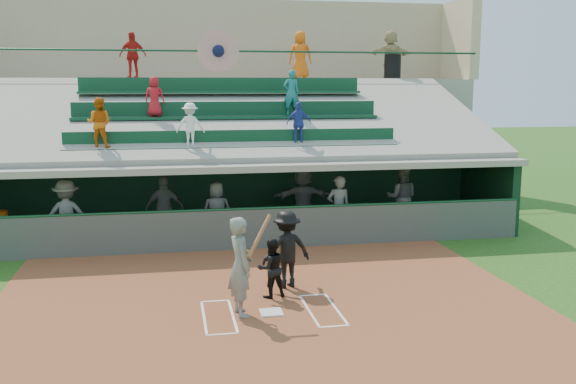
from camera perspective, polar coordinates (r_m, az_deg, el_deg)
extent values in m
plane|color=#224B15|center=(12.68, -1.49, -10.79)|extent=(100.00, 100.00, 0.00)
cube|color=brown|center=(13.15, -1.84, -10.00)|extent=(11.00, 9.00, 0.02)
cube|color=silver|center=(12.67, -1.49, -10.64)|extent=(0.43, 0.43, 0.03)
cube|color=white|center=(12.59, -4.93, -10.87)|extent=(0.05, 1.80, 0.01)
cube|color=silver|center=(12.81, 1.88, -10.48)|extent=(0.05, 1.80, 0.01)
cube|color=white|center=(12.55, -7.47, -10.98)|extent=(0.05, 1.80, 0.01)
cube|color=white|center=(12.93, 4.30, -10.30)|extent=(0.05, 1.80, 0.01)
cube|color=white|center=(13.41, -6.50, -9.60)|extent=(0.60, 0.05, 0.01)
cube|color=white|center=(13.69, 2.19, -9.14)|extent=(0.60, 0.05, 0.01)
cube|color=silver|center=(11.73, -5.85, -12.45)|extent=(0.60, 0.05, 0.01)
cube|color=white|center=(12.05, 4.12, -11.81)|extent=(0.60, 0.05, 0.01)
cube|color=gray|center=(19.10, -4.70, -3.77)|extent=(16.00, 3.50, 0.04)
cube|color=gray|center=(25.40, -6.35, 4.72)|extent=(20.00, 3.00, 4.60)
cube|color=#4A4F4A|center=(17.29, -4.13, -3.38)|extent=(16.00, 0.06, 1.10)
cylinder|color=#144125|center=(17.17, -4.15, -1.52)|extent=(16.00, 0.08, 0.08)
cube|color=black|center=(20.60, -5.25, 0.26)|extent=(16.00, 0.25, 2.20)
cube|color=black|center=(21.22, 17.27, 0.14)|extent=(0.25, 3.50, 2.20)
cube|color=gray|center=(18.72, -4.79, 2.74)|extent=(16.40, 3.90, 0.18)
cube|color=gray|center=(22.32, -5.67, 1.10)|extent=(16.40, 3.50, 2.30)
cube|color=gray|center=(23.82, -6.06, 4.41)|extent=(16.40, 0.30, 4.60)
cube|color=gray|center=(20.46, -5.37, 6.82)|extent=(16.40, 6.51, 2.37)
cube|color=#0C361D|center=(18.13, -4.64, 3.95)|extent=(9.40, 0.42, 0.08)
cube|color=#0C3821|center=(18.31, -4.71, 4.82)|extent=(9.40, 0.06, 0.45)
cube|color=#0D3922|center=(19.96, -5.24, 6.61)|extent=(9.40, 0.42, 0.08)
cube|color=#0C3721|center=(20.15, -5.30, 7.37)|extent=(9.40, 0.06, 0.45)
cube|color=#0D3D24|center=(21.83, -5.74, 8.82)|extent=(9.40, 0.42, 0.08)
cube|color=#0D3C21|center=(22.03, -5.80, 9.50)|extent=(9.40, 0.06, 0.45)
imported|color=#CC5C0C|center=(18.17, -16.44, 5.90)|extent=(0.77, 0.66, 1.37)
imported|color=white|center=(18.09, -8.68, 5.92)|extent=(0.85, 0.57, 1.22)
imported|color=#263B98|center=(18.45, 0.97, 6.10)|extent=(0.73, 0.33, 1.22)
imported|color=#AE131C|center=(19.96, -11.78, 8.30)|extent=(0.65, 0.49, 1.21)
imported|color=#18696E|center=(20.31, 0.30, 8.80)|extent=(0.55, 0.40, 1.41)
cylinder|color=#123A23|center=(23.85, -6.22, 12.35)|extent=(20.00, 0.07, 0.07)
cylinder|color=red|center=(23.83, -6.22, 12.35)|extent=(1.50, 0.06, 1.50)
sphere|color=#0D1235|center=(23.80, -6.21, 12.36)|extent=(0.44, 0.44, 0.44)
cube|color=tan|center=(26.87, -6.75, 13.30)|extent=(20.00, 0.40, 3.20)
cube|color=tan|center=(27.95, 14.95, 12.90)|extent=(0.40, 3.00, 3.20)
imported|color=#5F615B|center=(12.33, -4.25, -6.61)|extent=(0.58, 0.78, 1.92)
cylinder|color=#955B36|center=(12.07, -2.56, -3.91)|extent=(0.56, 0.54, 0.75)
sphere|color=olive|center=(12.28, -3.66, -5.38)|extent=(0.10, 0.10, 0.10)
imported|color=black|center=(13.40, -1.53, -6.78)|extent=(0.70, 0.60, 1.24)
imported|color=black|center=(14.01, -0.13, -5.09)|extent=(1.21, 0.86, 1.70)
cube|color=olive|center=(20.19, -4.45, -2.37)|extent=(13.79, 3.53, 0.42)
cube|color=white|center=(19.06, -24.04, -3.55)|extent=(0.91, 0.81, 0.65)
cylinder|color=#C54F0B|center=(18.91, -24.17, -2.08)|extent=(0.37, 0.37, 0.37)
imported|color=#5F635D|center=(18.11, -19.08, -1.92)|extent=(1.25, 0.77, 1.87)
imported|color=#535550|center=(18.52, -10.90, -1.41)|extent=(1.08, 0.49, 1.81)
imported|color=#525450|center=(18.16, -6.33, -1.73)|extent=(0.82, 0.54, 1.68)
imported|color=#5D605A|center=(19.47, 1.34, -0.55)|extent=(1.78, 0.58, 1.92)
imported|color=#525450|center=(18.17, 4.52, -1.43)|extent=(0.69, 0.47, 1.84)
imported|color=#535550|center=(19.85, 10.07, -0.49)|extent=(1.13, 1.02, 1.92)
cylinder|color=black|center=(25.76, 9.27, 10.92)|extent=(0.64, 0.64, 0.97)
imported|color=red|center=(24.26, -13.62, 11.71)|extent=(1.06, 0.72, 1.68)
imported|color=#E95C0D|center=(25.10, 1.10, 12.05)|extent=(0.98, 0.74, 1.82)
imported|color=tan|center=(26.11, 9.08, 11.94)|extent=(1.78, 0.61, 1.91)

